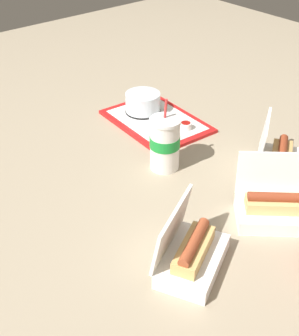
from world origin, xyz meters
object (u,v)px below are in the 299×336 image
(cake_container, at_px, (143,103))
(clamshell_hotdog_front, at_px, (190,254))
(ketchup_cup, at_px, (186,126))
(clamshell_hotdog_corner, at_px, (278,160))
(food_tray, at_px, (156,121))
(clamshell_hotdog_center, at_px, (271,207))
(plastic_fork, at_px, (157,135))
(soda_cup_back, at_px, (165,143))

(cake_container, distance_m, clamshell_hotdog_front, 0.77)
(ketchup_cup, bearing_deg, clamshell_hotdog_corner, -171.63)
(cake_container, height_order, clamshell_hotdog_corner, clamshell_hotdog_corner)
(food_tray, distance_m, cake_container, 0.09)
(clamshell_hotdog_corner, relative_size, clamshell_hotdog_front, 0.95)
(cake_container, relative_size, clamshell_hotdog_center, 0.56)
(plastic_fork, height_order, soda_cup_back, soda_cup_back)
(ketchup_cup, bearing_deg, plastic_fork, 75.08)
(plastic_fork, relative_size, soda_cup_back, 0.48)
(cake_container, relative_size, soda_cup_back, 0.57)
(food_tray, distance_m, ketchup_cup, 0.12)
(ketchup_cup, xyz_separation_m, plastic_fork, (0.03, 0.11, -0.01))
(ketchup_cup, distance_m, clamshell_hotdog_center, 0.50)
(cake_container, distance_m, ketchup_cup, 0.20)
(cake_container, relative_size, clamshell_hotdog_corner, 0.57)
(ketchup_cup, bearing_deg, soda_cup_back, 119.93)
(plastic_fork, distance_m, clamshell_hotdog_front, 0.59)
(ketchup_cup, bearing_deg, food_tray, 16.25)
(food_tray, relative_size, soda_cup_back, 1.68)
(food_tray, height_order, soda_cup_back, soda_cup_back)
(clamshell_hotdog_corner, bearing_deg, food_tray, 10.39)
(clamshell_hotdog_center, bearing_deg, clamshell_hotdog_front, 87.57)
(cake_container, xyz_separation_m, ketchup_cup, (-0.20, -0.03, -0.02))
(food_tray, xyz_separation_m, plastic_fork, (-0.09, 0.07, 0.01))
(food_tray, height_order, clamshell_hotdog_front, clamshell_hotdog_front)
(cake_container, distance_m, plastic_fork, 0.19)
(ketchup_cup, height_order, clamshell_hotdog_center, clamshell_hotdog_center)
(clamshell_hotdog_front, distance_m, soda_cup_back, 0.42)
(cake_container, height_order, clamshell_hotdog_center, clamshell_hotdog_center)
(cake_container, bearing_deg, clamshell_hotdog_corner, -171.25)
(food_tray, relative_size, clamshell_hotdog_front, 1.61)
(food_tray, distance_m, plastic_fork, 0.12)
(clamshell_hotdog_front, bearing_deg, clamshell_hotdog_corner, -76.44)
(clamshell_hotdog_corner, distance_m, soda_cup_back, 0.35)
(plastic_fork, bearing_deg, clamshell_hotdog_corner, 176.92)
(food_tray, distance_m, clamshell_hotdog_front, 0.71)
(clamshell_hotdog_corner, height_order, soda_cup_back, soda_cup_back)
(clamshell_hotdog_front, distance_m, clamshell_hotdog_center, 0.28)
(cake_container, distance_m, soda_cup_back, 0.35)
(cake_container, height_order, clamshell_hotdog_front, clamshell_hotdog_front)
(cake_container, bearing_deg, plastic_fork, 155.75)
(ketchup_cup, relative_size, clamshell_hotdog_corner, 0.18)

